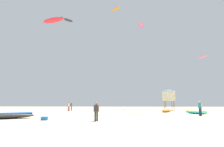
% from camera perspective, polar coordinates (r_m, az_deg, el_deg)
% --- Properties ---
extents(ground_plane, '(120.00, 120.00, 0.00)m').
position_cam_1_polar(ground_plane, '(11.82, -5.78, -16.18)').
color(ground_plane, beige).
extents(person_foreground, '(0.51, 0.36, 1.59)m').
position_cam_1_polar(person_foreground, '(16.85, -4.67, -10.72)').
color(person_foreground, '#2D2D33').
rests_on(person_foreground, ground).
extents(person_midground, '(0.52, 0.39, 1.72)m').
position_cam_1_polar(person_midground, '(36.14, -12.66, -9.24)').
color(person_midground, '#B21E23').
rests_on(person_midground, ground).
extents(person_left, '(0.40, 0.52, 1.76)m').
position_cam_1_polar(person_left, '(25.78, 24.57, -9.00)').
color(person_left, navy).
rests_on(person_left, ground).
extents(person_right, '(0.39, 0.45, 1.68)m').
position_cam_1_polar(person_right, '(38.84, -11.90, -9.23)').
color(person_right, teal).
rests_on(person_right, ground).
extents(kite_grounded_near, '(2.71, 3.62, 0.46)m').
position_cam_1_polar(kite_grounded_near, '(29.50, 23.56, -10.50)').
color(kite_grounded_near, '#19B29E').
rests_on(kite_grounded_near, ground).
extents(kite_grounded_mid, '(2.90, 4.44, 0.53)m').
position_cam_1_polar(kite_grounded_mid, '(33.84, 15.79, -10.47)').
color(kite_grounded_mid, orange).
rests_on(kite_grounded_mid, ground).
extents(kite_grounded_far, '(5.00, 3.84, 0.63)m').
position_cam_1_polar(kite_grounded_far, '(21.68, -28.65, -10.92)').
color(kite_grounded_far, '#2D2D33').
rests_on(kite_grounded_far, ground).
extents(lifeguard_tower, '(2.30, 2.30, 4.15)m').
position_cam_1_polar(lifeguard_tower, '(39.50, 16.36, -6.04)').
color(lifeguard_tower, '#8C704C').
rests_on(lifeguard_tower, ground).
extents(cooler_box, '(0.56, 0.36, 0.32)m').
position_cam_1_polar(cooler_box, '(18.71, -19.34, -12.42)').
color(cooler_box, blue).
rests_on(cooler_box, ground).
extents(kite_aloft_1, '(4.17, 2.57, 0.64)m').
position_cam_1_polar(kite_aloft_1, '(33.21, -16.98, 14.82)').
color(kite_aloft_1, red).
extents(kite_aloft_2, '(2.14, 4.50, 0.78)m').
position_cam_1_polar(kite_aloft_2, '(56.66, 8.52, 14.02)').
color(kite_aloft_2, '#E5598C').
extents(kite_aloft_3, '(2.67, 2.68, 0.72)m').
position_cam_1_polar(kite_aloft_3, '(57.63, -12.81, 15.12)').
color(kite_aloft_3, '#2D2D33').
extents(kite_aloft_5, '(1.65, 3.45, 0.40)m').
position_cam_1_polar(kite_aloft_5, '(53.26, 25.12, 4.44)').
color(kite_aloft_5, '#E5598C').
extents(kite_aloft_6, '(2.75, 2.80, 0.43)m').
position_cam_1_polar(kite_aloft_6, '(53.26, 1.15, 18.60)').
color(kite_aloft_6, orange).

